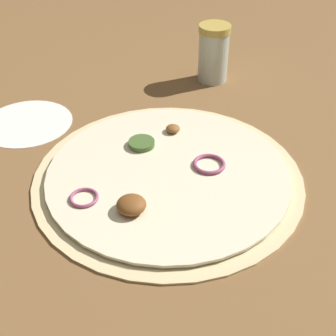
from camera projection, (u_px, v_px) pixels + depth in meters
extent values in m
plane|color=brown|center=(168.00, 178.00, 0.63)|extent=(3.00, 3.00, 0.00)
cylinder|color=beige|center=(168.00, 176.00, 0.63)|extent=(0.36, 0.36, 0.01)
cylinder|color=#EFE5C1|center=(168.00, 173.00, 0.63)|extent=(0.33, 0.33, 0.00)
torus|color=#A34C70|center=(209.00, 164.00, 0.63)|extent=(0.04, 0.04, 0.01)
cylinder|color=#47662D|center=(142.00, 143.00, 0.67)|extent=(0.04, 0.04, 0.01)
torus|color=#A34C70|center=(84.00, 198.00, 0.58)|extent=(0.04, 0.04, 0.00)
ellipsoid|color=brown|center=(131.00, 205.00, 0.56)|extent=(0.04, 0.04, 0.02)
ellipsoid|color=brown|center=(173.00, 129.00, 0.70)|extent=(0.02, 0.02, 0.01)
cylinder|color=silver|center=(213.00, 56.00, 0.83)|extent=(0.05, 0.05, 0.09)
cylinder|color=gold|center=(215.00, 29.00, 0.80)|extent=(0.06, 0.06, 0.01)
cylinder|color=white|center=(27.00, 123.00, 0.74)|extent=(0.14, 0.14, 0.00)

